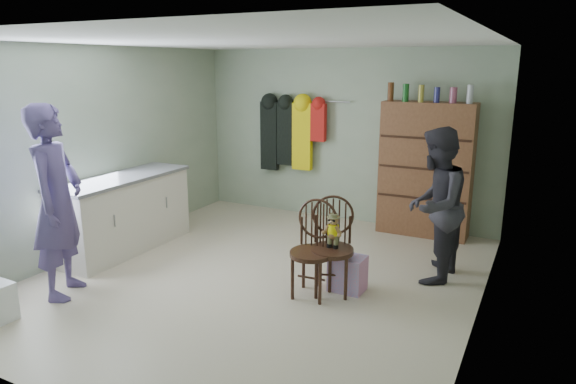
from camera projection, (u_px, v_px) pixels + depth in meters
The scene contains 10 objects.
ground_plane at pixel (260, 277), 5.65m from camera, with size 5.00×5.00×0.00m, color beige.
room_walls at pixel (282, 129), 5.72m from camera, with size 5.00×5.00×5.00m.
counter at pixel (124, 213), 6.39m from camera, with size 0.64×1.86×0.94m.
chair_front at pixel (332, 239), 5.18m from camera, with size 0.56×0.56×0.99m.
chair_far at pixel (314, 245), 5.12m from camera, with size 0.46×0.46×0.98m.
striped_bag at pixel (348, 273), 5.28m from camera, with size 0.35×0.27×0.37m, color pink.
person_left at pixel (57, 202), 5.03m from camera, with size 0.70×0.46×1.93m, color #54457F.
person_right at pixel (435, 206), 5.41m from camera, with size 0.81×0.63×1.66m, color #2D2B33.
dresser at pixel (426, 169), 6.86m from camera, with size 1.20×0.39×2.04m.
coat_rack at pixel (290, 134), 7.77m from camera, with size 1.42×0.12×1.09m.
Camera 1 is at (2.66, -4.53, 2.28)m, focal length 32.00 mm.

